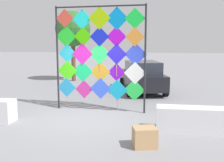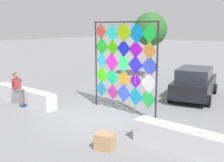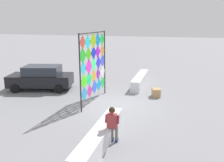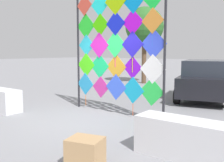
{
  "view_description": "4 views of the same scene",
  "coord_description": "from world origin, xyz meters",
  "px_view_note": "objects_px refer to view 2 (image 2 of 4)",
  "views": [
    {
      "loc": [
        2.28,
        -8.4,
        2.61
      ],
      "look_at": [
        0.74,
        0.87,
        1.24
      ],
      "focal_mm": 42.56,
      "sensor_mm": 36.0,
      "label": 1
    },
    {
      "loc": [
        7.38,
        -8.03,
        3.78
      ],
      "look_at": [
        -0.01,
        0.84,
        1.46
      ],
      "focal_mm": 44.58,
      "sensor_mm": 36.0,
      "label": 2
    },
    {
      "loc": [
        -11.84,
        -3.13,
        4.51
      ],
      "look_at": [
        0.61,
        0.44,
        1.18
      ],
      "focal_mm": 37.34,
      "sensor_mm": 36.0,
      "label": 3
    },
    {
      "loc": [
        5.01,
        -5.08,
        1.97
      ],
      "look_at": [
        0.44,
        0.87,
        1.12
      ],
      "focal_mm": 41.66,
      "sensor_mm": 36.0,
      "label": 4
    }
  ],
  "objects_px": {
    "cardboard_box_large": "(105,141)",
    "tree_far_right": "(151,30)",
    "seated_vendor": "(18,86)",
    "kite_display_rack": "(124,62)",
    "parked_car": "(194,83)"
  },
  "relations": [
    {
      "from": "parked_car",
      "to": "cardboard_box_large",
      "type": "height_order",
      "value": "parked_car"
    },
    {
      "from": "seated_vendor",
      "to": "cardboard_box_large",
      "type": "relative_size",
      "value": 2.74
    },
    {
      "from": "seated_vendor",
      "to": "parked_car",
      "type": "distance_m",
      "value": 8.9
    },
    {
      "from": "cardboard_box_large",
      "to": "kite_display_rack",
      "type": "bearing_deg",
      "value": 118.9
    },
    {
      "from": "seated_vendor",
      "to": "cardboard_box_large",
      "type": "height_order",
      "value": "seated_vendor"
    },
    {
      "from": "cardboard_box_large",
      "to": "tree_far_right",
      "type": "relative_size",
      "value": 0.12
    },
    {
      "from": "kite_display_rack",
      "to": "seated_vendor",
      "type": "distance_m",
      "value": 5.25
    },
    {
      "from": "cardboard_box_large",
      "to": "tree_far_right",
      "type": "xyz_separation_m",
      "value": [
        -5.28,
        10.99,
        3.18
      ]
    },
    {
      "from": "cardboard_box_large",
      "to": "tree_far_right",
      "type": "distance_m",
      "value": 12.6
    },
    {
      "from": "parked_car",
      "to": "cardboard_box_large",
      "type": "relative_size",
      "value": 7.8
    },
    {
      "from": "kite_display_rack",
      "to": "seated_vendor",
      "type": "relative_size",
      "value": 2.51
    },
    {
      "from": "parked_car",
      "to": "tree_far_right",
      "type": "relative_size",
      "value": 0.96
    },
    {
      "from": "parked_car",
      "to": "tree_far_right",
      "type": "bearing_deg",
      "value": 145.39
    },
    {
      "from": "seated_vendor",
      "to": "tree_far_right",
      "type": "bearing_deg",
      "value": 83.93
    },
    {
      "from": "seated_vendor",
      "to": "parked_car",
      "type": "height_order",
      "value": "parked_car"
    }
  ]
}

